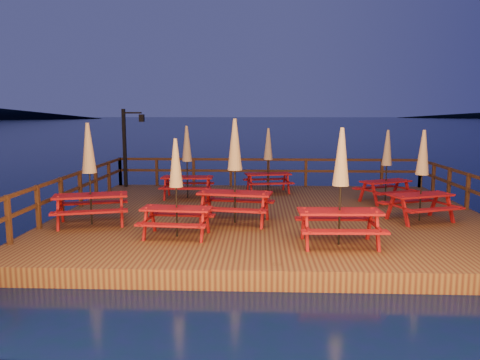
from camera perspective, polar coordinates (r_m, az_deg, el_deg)
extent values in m
plane|color=black|center=(13.68, 3.79, -5.64)|extent=(500.00, 500.00, 0.00)
cube|color=#4B2518|center=(13.63, 3.80, -4.83)|extent=(12.00, 10.00, 0.40)
cylinder|color=#3A1B12|center=(18.97, -13.75, -2.83)|extent=(0.24, 0.24, 1.40)
cylinder|color=#3A1B12|center=(9.39, 4.46, -14.25)|extent=(0.24, 0.24, 1.40)
cylinder|color=#3A1B12|center=(18.23, 3.44, -3.05)|extent=(0.24, 0.24, 1.40)
cylinder|color=#3A1B12|center=(19.17, 20.44, -3.00)|extent=(0.24, 0.24, 1.40)
cube|color=#3A1B12|center=(18.21, 3.47, 2.51)|extent=(11.70, 0.06, 0.09)
cube|color=#3A1B12|center=(18.26, 3.46, 1.12)|extent=(11.70, 0.06, 0.09)
cube|color=#3A1B12|center=(18.77, -10.98, 1.01)|extent=(0.10, 0.10, 1.10)
cube|color=#3A1B12|center=(18.27, 3.46, 0.95)|extent=(0.10, 0.10, 1.10)
cube|color=#3A1B12|center=(18.95, 17.76, 0.83)|extent=(0.10, 0.10, 1.10)
cube|color=#3A1B12|center=(14.48, -19.97, 0.50)|extent=(0.06, 9.70, 0.09)
cube|color=#3A1B12|center=(14.54, -19.88, -1.24)|extent=(0.06, 9.70, 0.09)
cube|color=#3A1B12|center=(14.55, -19.87, -1.45)|extent=(0.10, 0.10, 1.10)
cube|color=#3A1B12|center=(18.16, -15.27, 0.62)|extent=(0.10, 0.10, 1.10)
cube|color=#3A1B12|center=(14.76, 27.19, 0.21)|extent=(0.06, 9.70, 0.09)
cube|color=#3A1B12|center=(14.82, 27.08, -1.49)|extent=(0.06, 9.70, 0.09)
cube|color=#3A1B12|center=(14.83, 27.07, -1.70)|extent=(0.10, 0.10, 1.10)
cube|color=#3A1B12|center=(18.38, 22.07, 0.39)|extent=(0.10, 0.10, 1.10)
cube|color=black|center=(18.61, -13.88, 3.80)|extent=(0.12, 0.12, 3.00)
cube|color=black|center=(18.46, -12.98, 7.99)|extent=(0.70, 0.06, 0.06)
cube|color=black|center=(18.38, -11.90, 7.40)|extent=(0.18, 0.18, 0.28)
sphere|color=#FFB066|center=(18.38, -11.90, 7.40)|extent=(0.14, 0.14, 0.14)
cube|color=maroon|center=(15.83, -6.44, 0.34)|extent=(1.71, 0.68, 0.05)
cube|color=maroon|center=(16.42, -6.14, -0.37)|extent=(1.70, 0.29, 0.05)
cube|color=maroon|center=(15.31, -6.71, -1.01)|extent=(1.70, 0.29, 0.05)
cube|color=maroon|center=(16.30, -8.73, -0.74)|extent=(0.06, 0.10, 0.71)
cube|color=maroon|center=(15.69, -9.14, -1.10)|extent=(0.06, 0.10, 0.71)
cube|color=maroon|center=(16.10, -3.76, -0.77)|extent=(0.06, 0.10, 0.71)
cube|color=maroon|center=(15.49, -3.98, -1.13)|extent=(0.06, 0.10, 0.71)
cylinder|color=black|center=(15.77, -6.46, 2.03)|extent=(0.04, 0.04, 2.36)
cone|color=tan|center=(15.71, -6.50, 4.43)|extent=(0.34, 0.34, 1.18)
sphere|color=black|center=(15.68, -6.54, 6.43)|extent=(0.07, 0.07, 0.07)
cube|color=maroon|center=(12.63, -17.75, -1.81)|extent=(1.96, 1.19, 0.05)
cube|color=maroon|center=(13.28, -17.51, -2.65)|extent=(1.84, 0.78, 0.05)
cube|color=maroon|center=(12.08, -17.88, -3.73)|extent=(1.84, 0.78, 0.05)
cube|color=maroon|center=(13.10, -20.91, -3.30)|extent=(0.09, 0.11, 0.76)
cube|color=maroon|center=(12.45, -21.29, -3.91)|extent=(0.09, 0.11, 0.76)
cube|color=maroon|center=(12.99, -14.21, -3.10)|extent=(0.09, 0.11, 0.76)
cube|color=maroon|center=(12.33, -14.23, -3.70)|extent=(0.09, 0.11, 0.76)
cylinder|color=black|center=(12.55, -17.85, 0.48)|extent=(0.04, 0.04, 2.55)
cone|color=tan|center=(12.48, -18.00, 3.73)|extent=(0.37, 0.37, 1.27)
sphere|color=black|center=(12.45, -18.13, 6.44)|extent=(0.07, 0.07, 0.07)
cube|color=maroon|center=(13.32, 21.17, -1.70)|extent=(1.82, 1.21, 0.05)
cube|color=maroon|center=(13.81, 19.63, -2.48)|extent=(1.68, 0.84, 0.05)
cube|color=maroon|center=(12.95, 22.68, -3.34)|extent=(1.68, 0.84, 0.05)
cube|color=maroon|center=(13.20, 17.85, -3.19)|extent=(0.09, 0.11, 0.71)
cube|color=maroon|center=(12.71, 19.49, -3.70)|extent=(0.09, 0.11, 0.71)
cube|color=maroon|center=(14.07, 22.53, -2.73)|extent=(0.09, 0.11, 0.71)
cube|color=maroon|center=(13.61, 24.23, -3.19)|extent=(0.09, 0.11, 0.71)
cylinder|color=black|center=(13.25, 21.28, 0.30)|extent=(0.04, 0.04, 2.36)
cone|color=tan|center=(13.18, 21.43, 3.15)|extent=(0.34, 0.34, 1.18)
sphere|color=black|center=(13.15, 21.56, 5.52)|extent=(0.07, 0.07, 0.07)
cube|color=maroon|center=(10.42, 12.05, -3.78)|extent=(1.81, 0.75, 0.05)
cube|color=maroon|center=(11.06, 11.41, -4.64)|extent=(1.80, 0.33, 0.05)
cube|color=maroon|center=(9.92, 12.67, -6.19)|extent=(1.80, 0.33, 0.05)
cube|color=maroon|center=(10.71, 7.71, -5.40)|extent=(0.06, 0.10, 0.75)
cube|color=maroon|center=(10.07, 8.15, -6.28)|extent=(0.06, 0.10, 0.75)
cube|color=maroon|center=(10.99, 15.51, -5.28)|extent=(0.06, 0.10, 0.75)
cube|color=maroon|center=(10.37, 16.42, -6.12)|extent=(0.06, 0.10, 0.75)
cylinder|color=black|center=(10.33, 12.14, -1.07)|extent=(0.04, 0.04, 2.49)
cone|color=tan|center=(10.24, 12.26, 2.78)|extent=(0.36, 0.36, 1.25)
sphere|color=black|center=(10.21, 12.36, 6.01)|extent=(0.07, 0.07, 0.07)
cube|color=maroon|center=(12.21, -0.63, -1.60)|extent=(2.00, 1.04, 0.05)
cube|color=maroon|center=(12.88, -0.02, -2.51)|extent=(1.93, 0.60, 0.05)
cube|color=maroon|center=(11.67, -1.30, -3.66)|extent=(1.93, 0.60, 0.05)
cube|color=maroon|center=(12.81, -3.76, -2.95)|extent=(0.08, 0.11, 0.79)
cube|color=maroon|center=(12.15, -4.64, -3.58)|extent=(0.08, 0.11, 0.79)
cube|color=maroon|center=(12.49, 3.28, -3.24)|extent=(0.08, 0.11, 0.79)
cube|color=maroon|center=(11.81, 2.78, -3.91)|extent=(0.08, 0.11, 0.79)
cylinder|color=black|center=(12.13, -0.63, 0.86)|extent=(0.05, 0.05, 2.64)
cone|color=tan|center=(12.06, -0.64, 4.35)|extent=(0.38, 0.38, 1.32)
sphere|color=black|center=(12.03, -0.64, 7.26)|extent=(0.07, 0.07, 0.07)
cube|color=maroon|center=(10.99, -7.74, -3.47)|extent=(1.65, 0.75, 0.04)
cube|color=maroon|center=(11.55, -7.04, -4.23)|extent=(1.62, 0.38, 0.04)
cube|color=maroon|center=(10.54, -8.44, -5.48)|extent=(1.62, 0.38, 0.04)
cube|color=maroon|center=(11.52, -10.56, -4.68)|extent=(0.06, 0.09, 0.67)
cube|color=maroon|center=(10.97, -11.48, -5.36)|extent=(0.06, 0.09, 0.67)
cube|color=maroon|center=(11.19, -4.00, -4.94)|extent=(0.06, 0.09, 0.67)
cube|color=maroon|center=(10.63, -4.60, -5.66)|extent=(0.06, 0.09, 0.67)
cylinder|color=black|center=(10.90, -7.78, -1.17)|extent=(0.04, 0.04, 2.23)
cone|color=tan|center=(10.82, -7.85, 2.09)|extent=(0.32, 0.32, 1.11)
sphere|color=black|center=(10.78, -7.90, 4.82)|extent=(0.06, 0.06, 0.06)
cube|color=maroon|center=(15.74, 17.36, -0.16)|extent=(1.74, 1.29, 0.05)
cube|color=maroon|center=(16.18, 16.06, -0.85)|extent=(1.57, 0.95, 0.05)
cube|color=maroon|center=(15.38, 18.64, -1.43)|extent=(1.57, 0.95, 0.05)
cube|color=maroon|center=(15.58, 14.71, -1.39)|extent=(0.09, 0.10, 0.68)
cube|color=maroon|center=(15.13, 16.12, -1.74)|extent=(0.09, 0.10, 0.68)
cube|color=maroon|center=(16.45, 18.40, -1.04)|extent=(0.09, 0.10, 0.68)
cube|color=maroon|center=(16.02, 19.83, -1.35)|extent=(0.09, 0.10, 0.68)
cylinder|color=black|center=(15.68, 17.43, 1.47)|extent=(0.04, 0.04, 2.26)
cone|color=tan|center=(15.62, 17.53, 3.77)|extent=(0.32, 0.32, 1.13)
sphere|color=black|center=(15.59, 17.62, 5.69)|extent=(0.06, 0.06, 0.06)
cube|color=maroon|center=(16.85, 3.43, 0.75)|extent=(1.71, 0.94, 0.04)
cube|color=maroon|center=(17.41, 3.04, 0.10)|extent=(1.64, 0.57, 0.04)
cube|color=maroon|center=(16.37, 3.83, -0.44)|extent=(1.64, 0.57, 0.04)
cube|color=maroon|center=(17.06, 1.00, -0.29)|extent=(0.07, 0.10, 0.67)
cube|color=maroon|center=(16.48, 1.36, -0.60)|extent=(0.07, 0.10, 0.67)
cube|color=maroon|center=(17.34, 5.39, -0.19)|extent=(0.07, 0.10, 0.67)
cube|color=maroon|center=(16.77, 5.89, -0.48)|extent=(0.07, 0.10, 0.67)
cylinder|color=black|center=(16.80, 3.45, 2.26)|extent=(0.04, 0.04, 2.25)
cone|color=tan|center=(16.74, 3.47, 4.41)|extent=(0.32, 0.32, 1.12)
sphere|color=black|center=(16.71, 3.48, 6.19)|extent=(0.06, 0.06, 0.06)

